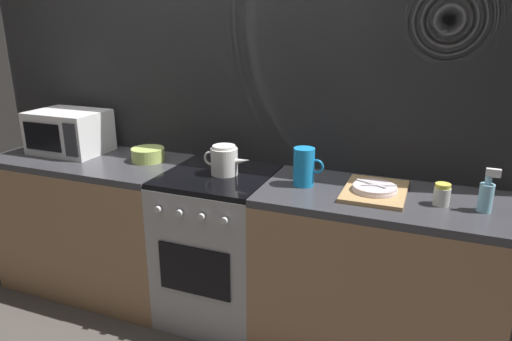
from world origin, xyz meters
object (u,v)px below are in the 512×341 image
stove_unit (219,247)px  mixing_bowl (148,155)px  microwave (69,132)px  dish_pile (375,190)px  pitcher (304,167)px  spice_jar (442,195)px  kettle (224,160)px  spray_bottle (486,195)px

stove_unit → mixing_bowl: mixing_bowl is taller
microwave → dish_pile: size_ratio=1.15×
pitcher → spice_jar: 0.67m
spice_jar → pitcher: bearing=177.8°
stove_unit → spice_jar: (1.17, -0.02, 0.50)m
spice_jar → kettle: bearing=178.2°
stove_unit → microwave: size_ratio=1.96×
stove_unit → kettle: kettle is taller
mixing_bowl → spray_bottle: 1.86m
pitcher → spray_bottle: 0.86m
mixing_bowl → pitcher: size_ratio=1.00×
pitcher → spray_bottle: size_ratio=0.99×
kettle → pitcher: pitcher is taller
stove_unit → spice_jar: bearing=-0.9°
kettle → spice_jar: size_ratio=2.71×
spice_jar → spray_bottle: spray_bottle is taller
pitcher → dish_pile: size_ratio=0.50×
kettle → spice_jar: kettle is taller
mixing_bowl → dish_pile: 1.37m
stove_unit → spice_jar: size_ratio=8.57×
microwave → kettle: 1.13m
pitcher → spice_jar: pitcher is taller
microwave → dish_pile: microwave is taller
microwave → spray_bottle: microwave is taller
mixing_bowl → spice_jar: size_ratio=1.90×
dish_pile → spice_jar: bearing=-6.8°
stove_unit → spray_bottle: (1.35, -0.03, 0.53)m
kettle → spray_bottle: spray_bottle is taller
microwave → dish_pile: (1.95, -0.05, -0.12)m
stove_unit → spray_bottle: spray_bottle is taller
dish_pile → spray_bottle: 0.50m
stove_unit → pitcher: (0.50, 0.01, 0.55)m
spice_jar → spray_bottle: 0.19m
stove_unit → mixing_bowl: (-0.51, 0.08, 0.49)m
mixing_bowl → dish_pile: (1.37, -0.06, -0.02)m
stove_unit → kettle: (0.04, 0.02, 0.53)m
spray_bottle → kettle: bearing=178.0°
kettle → mixing_bowl: kettle is taller
stove_unit → kettle: 0.53m
stove_unit → dish_pile: 0.98m
pitcher → mixing_bowl: bearing=176.0°
mixing_bowl → spray_bottle: size_ratio=0.99×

